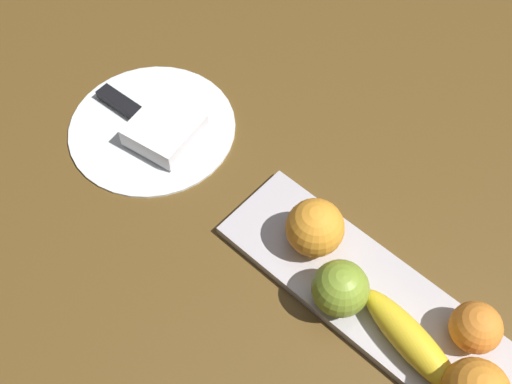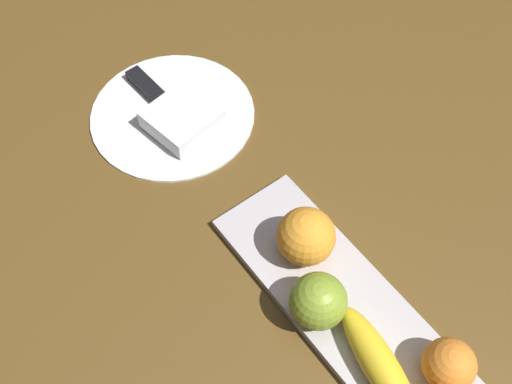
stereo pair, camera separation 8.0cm
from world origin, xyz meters
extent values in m
plane|color=brown|center=(0.00, 0.00, 0.00)|extent=(2.40, 2.40, 0.00)
cube|color=#BDB7BA|center=(0.01, -0.02, 0.01)|extent=(0.45, 0.13, 0.01)
sphere|color=olive|center=(-0.04, -0.05, 0.05)|extent=(0.07, 0.07, 0.07)
ellipsoid|color=yellow|center=(0.06, -0.04, 0.03)|extent=(0.16, 0.07, 0.04)
sphere|color=orange|center=(-0.11, -0.01, 0.05)|extent=(0.08, 0.08, 0.08)
sphere|color=orange|center=(0.11, 0.02, 0.04)|extent=(0.06, 0.06, 0.06)
cylinder|color=white|center=(-0.42, -0.02, 0.00)|extent=(0.25, 0.25, 0.01)
cube|color=white|center=(-0.39, -0.02, 0.02)|extent=(0.11, 0.11, 0.03)
cube|color=silver|center=(-0.42, -0.02, 0.01)|extent=(0.15, 0.03, 0.00)
cube|color=black|center=(-0.48, -0.02, 0.01)|extent=(0.09, 0.03, 0.01)
camera|label=1|loc=(0.09, -0.34, 0.72)|focal=42.39mm
camera|label=2|loc=(0.14, -0.28, 0.72)|focal=42.39mm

